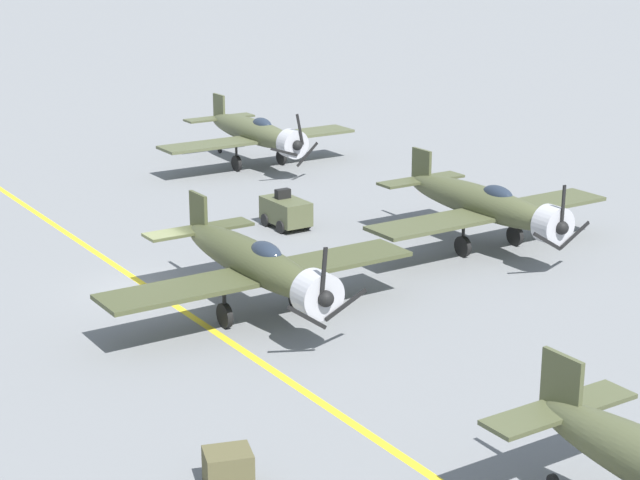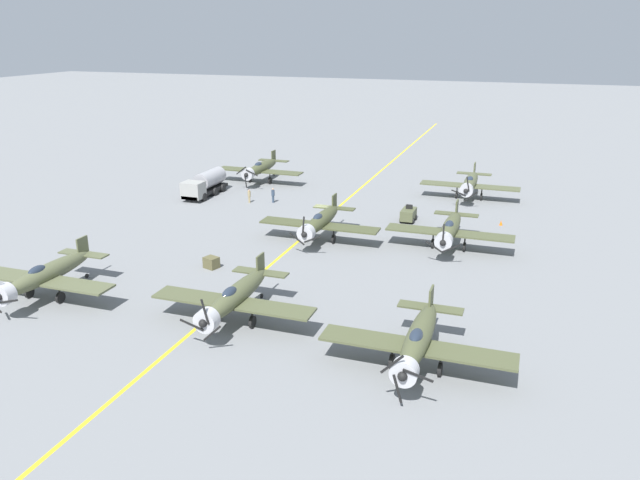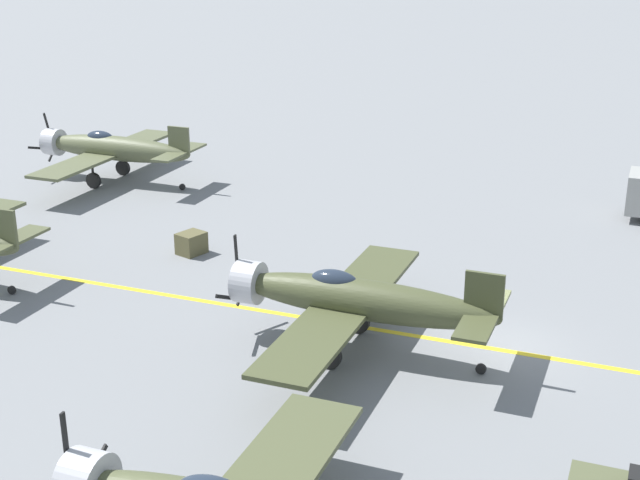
# 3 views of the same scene
# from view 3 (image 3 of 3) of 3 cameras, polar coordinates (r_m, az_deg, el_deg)

# --- Properties ---
(ground_plane) EXTENTS (400.00, 400.00, 0.00)m
(ground_plane) POSITION_cam_3_polar(r_m,az_deg,el_deg) (32.54, 11.41, -6.90)
(ground_plane) COLOR slate
(taxiway_stripe) EXTENTS (0.30, 160.00, 0.01)m
(taxiway_stripe) POSITION_cam_3_polar(r_m,az_deg,el_deg) (32.54, 11.41, -6.90)
(taxiway_stripe) COLOR yellow
(taxiway_stripe) RESTS_ON ground
(airplane_far_right) EXTENTS (12.00, 9.98, 3.76)m
(airplane_far_right) POSITION_cam_3_polar(r_m,az_deg,el_deg) (53.15, -13.20, 5.73)
(airplane_far_right) COLOR #575C3D
(airplane_far_right) RESTS_ON ground
(airplane_mid_center) EXTENTS (12.00, 9.98, 3.80)m
(airplane_mid_center) POSITION_cam_3_polar(r_m,az_deg,el_deg) (30.98, 2.18, -3.80)
(airplane_mid_center) COLOR #474C2D
(airplane_mid_center) RESTS_ON ground
(supply_crate_by_tanker) EXTENTS (1.44, 1.31, 0.99)m
(supply_crate_by_tanker) POSITION_cam_3_polar(r_m,az_deg,el_deg) (41.16, -8.23, -0.20)
(supply_crate_by_tanker) COLOR brown
(supply_crate_by_tanker) RESTS_ON ground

